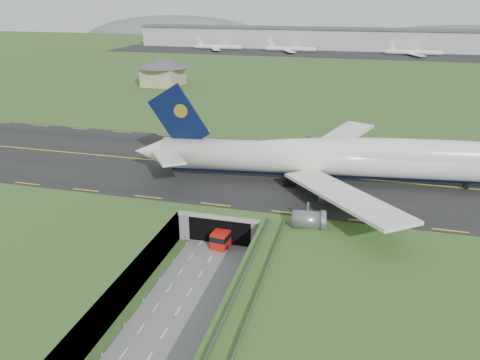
# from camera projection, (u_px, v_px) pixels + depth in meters

# --- Properties ---
(ground) EXTENTS (900.00, 900.00, 0.00)m
(ground) POSITION_uv_depth(u_px,v_px,m) (206.00, 266.00, 80.56)
(ground) COLOR #2E4F1F
(ground) RESTS_ON ground
(airfield_deck) EXTENTS (800.00, 800.00, 6.00)m
(airfield_deck) POSITION_uv_depth(u_px,v_px,m) (206.00, 251.00, 79.46)
(airfield_deck) COLOR gray
(airfield_deck) RESTS_ON ground
(trench_road) EXTENTS (12.00, 75.00, 0.20)m
(trench_road) POSITION_uv_depth(u_px,v_px,m) (191.00, 290.00, 73.78)
(trench_road) COLOR slate
(trench_road) RESTS_ON ground
(taxiway) EXTENTS (800.00, 44.00, 0.18)m
(taxiway) POSITION_uv_depth(u_px,v_px,m) (251.00, 169.00, 108.00)
(taxiway) COLOR black
(taxiway) RESTS_ON airfield_deck
(tunnel_portal) EXTENTS (17.00, 22.30, 6.00)m
(tunnel_portal) POSITION_uv_depth(u_px,v_px,m) (232.00, 209.00, 94.36)
(tunnel_portal) COLOR gray
(tunnel_portal) RESTS_ON ground
(guideway) EXTENTS (3.00, 53.00, 7.05)m
(guideway) POSITION_uv_depth(u_px,v_px,m) (239.00, 321.00, 58.81)
(guideway) COLOR #A8A8A3
(guideway) RESTS_ON ground
(jumbo_jet) EXTENTS (101.70, 63.72, 21.24)m
(jumbo_jet) POSITION_uv_depth(u_px,v_px,m) (364.00, 159.00, 97.36)
(jumbo_jet) COLOR silver
(jumbo_jet) RESTS_ON ground
(shuttle_tram) EXTENTS (3.87, 8.13, 3.19)m
(shuttle_tram) POSITION_uv_depth(u_px,v_px,m) (225.00, 234.00, 87.63)
(shuttle_tram) COLOR red
(shuttle_tram) RESTS_ON ground
(service_building) EXTENTS (23.42, 23.42, 12.25)m
(service_building) POSITION_uv_depth(u_px,v_px,m) (163.00, 69.00, 205.75)
(service_building) COLOR tan
(service_building) RESTS_ON ground
(cargo_terminal) EXTENTS (320.00, 67.00, 15.60)m
(cargo_terminal) POSITION_uv_depth(u_px,v_px,m) (335.00, 38.00, 344.70)
(cargo_terminal) COLOR #B2B2B2
(cargo_terminal) RESTS_ON ground
(distant_hills) EXTENTS (700.00, 91.00, 60.00)m
(distant_hills) POSITION_uv_depth(u_px,v_px,m) (411.00, 48.00, 453.39)
(distant_hills) COLOR #50605D
(distant_hills) RESTS_ON ground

